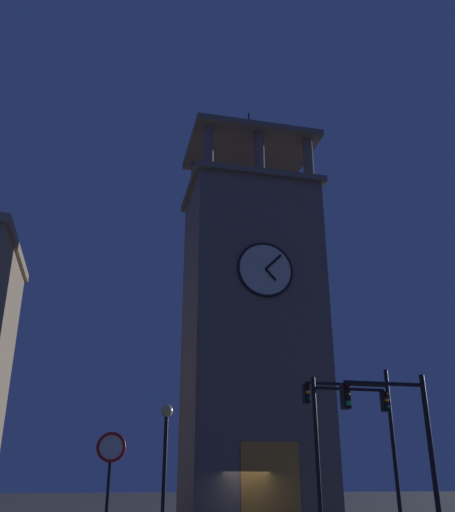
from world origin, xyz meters
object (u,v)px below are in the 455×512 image
(traffic_signal_mid, at_px, (365,425))
(clocktower, at_px, (253,331))
(street_lamp, at_px, (165,444))
(no_horn_sign, at_px, (110,459))
(traffic_signal_near, at_px, (401,431))
(traffic_signal_far, at_px, (340,431))

(traffic_signal_mid, bearing_deg, clocktower, -83.57)
(street_lamp, relative_size, no_horn_sign, 1.39)
(no_horn_sign, bearing_deg, traffic_signal_mid, -151.96)
(clocktower, xyz_separation_m, traffic_signal_near, (0.17, 17.15, -7.33))
(clocktower, distance_m, traffic_signal_far, 14.66)
(traffic_signal_far, height_order, street_lamp, traffic_signal_far)
(street_lamp, xyz_separation_m, no_horn_sign, (1.94, 4.04, -0.65))
(traffic_signal_mid, bearing_deg, traffic_signal_far, 35.24)
(clocktower, bearing_deg, traffic_signal_mid, 96.43)
(traffic_signal_mid, xyz_separation_m, traffic_signal_far, (1.59, 1.12, -0.34))
(traffic_signal_mid, bearing_deg, traffic_signal_near, 74.44)
(traffic_signal_mid, relative_size, no_horn_sign, 1.96)
(traffic_signal_far, relative_size, no_horn_sign, 1.76)
(traffic_signal_far, bearing_deg, no_horn_sign, 26.56)
(traffic_signal_near, height_order, no_horn_sign, traffic_signal_near)
(traffic_signal_far, relative_size, street_lamp, 1.26)
(traffic_signal_mid, height_order, no_horn_sign, traffic_signal_mid)
(clocktower, distance_m, traffic_signal_near, 18.65)
(traffic_signal_mid, distance_m, street_lamp, 8.26)
(traffic_signal_mid, bearing_deg, street_lamp, 9.16)
(traffic_signal_near, distance_m, traffic_signal_far, 4.28)
(clocktower, relative_size, traffic_signal_far, 4.77)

